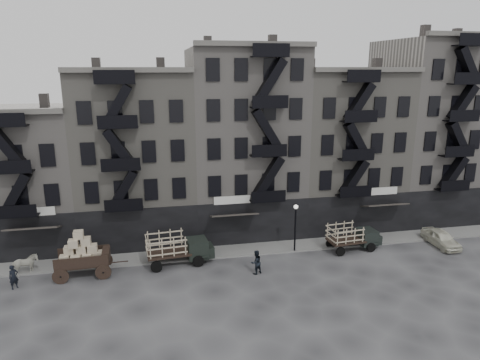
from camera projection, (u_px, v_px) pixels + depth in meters
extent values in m
plane|color=#38383A|center=(268.00, 269.00, 33.71)|extent=(140.00, 140.00, 0.00)
cube|color=slate|center=(257.00, 249.00, 37.25)|extent=(55.00, 2.50, 0.15)
cube|color=gray|center=(22.00, 177.00, 37.89)|extent=(10.00, 10.00, 12.00)
cube|color=black|center=(11.00, 240.00, 34.23)|extent=(10.00, 0.35, 4.00)
cube|color=#4C4744|center=(44.00, 101.00, 36.67)|extent=(0.70, 0.70, 1.20)
cube|color=gray|center=(137.00, 156.00, 39.38)|extent=(10.00, 10.00, 15.00)
cube|color=black|center=(139.00, 231.00, 36.10)|extent=(10.00, 0.35, 4.00)
cube|color=#595651|center=(128.00, 70.00, 32.53)|extent=(10.00, 0.50, 0.40)
cube|color=#4C4744|center=(95.00, 65.00, 36.74)|extent=(0.70, 0.70, 1.20)
cube|color=#4C4744|center=(160.00, 65.00, 37.77)|extent=(0.70, 0.70, 1.20)
cube|color=gray|center=(243.00, 141.00, 41.01)|extent=(10.00, 10.00, 17.00)
cube|color=black|center=(254.00, 223.00, 37.98)|extent=(10.00, 0.35, 4.00)
cube|color=#595651|center=(256.00, 44.00, 33.89)|extent=(10.00, 0.50, 0.40)
cube|color=#4C4744|center=(210.00, 42.00, 38.11)|extent=(0.70, 0.70, 1.20)
cube|color=#4C4744|center=(270.00, 42.00, 39.14)|extent=(0.70, 0.70, 1.20)
cube|color=gray|center=(340.00, 148.00, 43.14)|extent=(10.00, 10.00, 15.00)
cube|color=black|center=(358.00, 215.00, 39.86)|extent=(10.00, 0.35, 4.00)
cube|color=#595651|center=(371.00, 69.00, 36.28)|extent=(10.00, 0.50, 0.40)
cube|color=#4C4744|center=(315.00, 65.00, 40.50)|extent=(0.70, 0.70, 1.20)
cube|color=#4C4744|center=(369.00, 65.00, 41.53)|extent=(0.70, 0.70, 1.20)
cube|color=gray|center=(430.00, 130.00, 44.64)|extent=(10.00, 10.00, 18.00)
cube|color=black|center=(453.00, 209.00, 41.74)|extent=(10.00, 0.35, 4.00)
cube|color=#595651|center=(479.00, 34.00, 37.39)|extent=(10.00, 0.50, 0.40)
cube|color=#4C4744|center=(414.00, 33.00, 41.61)|extent=(0.70, 0.70, 1.20)
cube|color=#4C4744|center=(464.00, 34.00, 42.64)|extent=(0.70, 0.70, 1.20)
cylinder|color=black|center=(295.00, 230.00, 36.22)|extent=(0.14, 0.14, 4.00)
sphere|color=silver|center=(296.00, 207.00, 35.69)|extent=(0.36, 0.36, 0.36)
imported|color=beige|center=(24.00, 265.00, 32.48)|extent=(2.15, 1.45, 1.66)
cube|color=black|center=(83.00, 262.00, 32.42)|extent=(3.91, 2.18, 0.21)
cylinder|color=black|center=(61.00, 277.00, 31.20)|extent=(1.18, 0.15, 1.17)
cylinder|color=black|center=(65.00, 264.00, 33.21)|extent=(1.18, 0.15, 1.17)
cylinder|color=black|center=(103.00, 272.00, 31.88)|extent=(1.18, 0.15, 1.17)
cylinder|color=black|center=(105.00, 260.00, 33.88)|extent=(1.18, 0.15, 1.17)
cube|color=black|center=(106.00, 255.00, 32.69)|extent=(0.60, 1.73, 0.85)
cube|color=black|center=(169.00, 253.00, 34.13)|extent=(3.58, 2.32, 0.18)
cube|color=black|center=(197.00, 248.00, 34.74)|extent=(1.77, 1.95, 1.50)
cube|color=black|center=(208.00, 250.00, 35.07)|extent=(0.94, 1.57, 0.90)
cylinder|color=black|center=(199.00, 261.00, 33.96)|extent=(0.92, 0.31, 0.90)
cylinder|color=black|center=(194.00, 251.00, 35.82)|extent=(0.92, 0.31, 0.90)
cylinder|color=black|center=(156.00, 267.00, 33.05)|extent=(0.92, 0.31, 0.90)
cylinder|color=black|center=(154.00, 256.00, 34.90)|extent=(0.92, 0.31, 0.90)
cube|color=black|center=(346.00, 240.00, 36.84)|extent=(3.18, 2.06, 0.16)
cube|color=black|center=(367.00, 237.00, 37.38)|extent=(1.57, 1.73, 1.34)
cube|color=black|center=(374.00, 239.00, 37.67)|extent=(0.83, 1.40, 0.80)
cylinder|color=black|center=(371.00, 247.00, 36.69)|extent=(0.82, 0.27, 0.80)
cylinder|color=black|center=(360.00, 240.00, 38.35)|extent=(0.82, 0.27, 0.80)
cylinder|color=black|center=(341.00, 252.00, 35.89)|extent=(0.82, 0.27, 0.80)
cylinder|color=black|center=(330.00, 243.00, 37.54)|extent=(0.82, 0.27, 0.80)
imported|color=beige|center=(441.00, 238.00, 37.91)|extent=(1.68, 4.17, 1.42)
imported|color=black|center=(14.00, 277.00, 30.50)|extent=(0.77, 0.74, 1.79)
imported|color=black|center=(256.00, 262.00, 32.69)|extent=(1.15, 1.05, 1.90)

